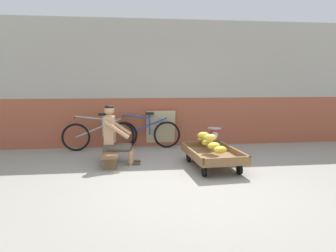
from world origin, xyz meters
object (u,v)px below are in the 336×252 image
banana_cart (212,155)px  bicycle_far_left (145,133)px  weighing_scale (214,134)px  vendor_seated (114,135)px  shopping_bag (230,155)px  low_bench (110,154)px  bicycle_near_left (99,135)px  sign_board (161,129)px  plastic_crate (214,148)px

banana_cart → bicycle_far_left: 2.20m
weighing_scale → banana_cart: bearing=-107.3°
vendor_seated → shopping_bag: vendor_seated is taller
low_bench → banana_cart: bearing=-15.1°
low_bench → bicycle_near_left: 1.33m
weighing_scale → bicycle_near_left: bearing=162.5°
sign_board → plastic_crate: bearing=-44.7°
vendor_seated → sign_board: (1.05, 1.54, -0.13)m
shopping_bag → bicycle_far_left: bearing=139.0°
vendor_seated → bicycle_far_left: (0.66, 1.39, -0.21)m
bicycle_near_left → bicycle_far_left: size_ratio=1.00×
bicycle_far_left → shopping_bag: (1.63, -1.41, -0.23)m
weighing_scale → sign_board: bearing=135.2°
low_bench → bicycle_near_left: bicycle_near_left is taller
bicycle_far_left → sign_board: (0.38, 0.16, 0.09)m
plastic_crate → sign_board: sign_board is taller
banana_cart → vendor_seated: size_ratio=1.31×
plastic_crate → weighing_scale: size_ratio=1.20×
bicycle_near_left → shopping_bag: (2.71, -1.32, -0.23)m
low_bench → bicycle_near_left: size_ratio=0.67×
banana_cart → sign_board: size_ratio=1.69×
bicycle_far_left → banana_cart: bearing=-59.1°
vendor_seated → shopping_bag: 2.34m
plastic_crate → banana_cart: bearing=-107.3°
plastic_crate → bicycle_near_left: size_ratio=0.22×
vendor_seated → low_bench: bearing=173.9°
low_bench → vendor_seated: bearing=-6.1°
banana_cart → bicycle_near_left: bearing=141.0°
plastic_crate → bicycle_far_left: 1.71m
bicycle_far_left → bicycle_near_left: bearing=-174.8°
low_bench → weighing_scale: size_ratio=3.69×
vendor_seated → bicycle_far_left: 1.55m
low_bench → vendor_seated: 0.38m
bicycle_near_left → bicycle_far_left: bearing=5.2°
banana_cart → bicycle_near_left: (-2.21, 1.79, 0.11)m
low_bench → sign_board: 1.92m
banana_cart → vendor_seated: vendor_seated is taller
banana_cart → weighing_scale: bearing=72.7°
vendor_seated → bicycle_near_left: size_ratio=0.69×
bicycle_near_left → bicycle_far_left: (1.08, 0.10, 0.00)m
low_bench → bicycle_far_left: bicycle_far_left is taller
sign_board → shopping_bag: sign_board is taller
low_bench → sign_board: sign_board is taller
bicycle_far_left → sign_board: 0.42m
sign_board → shopping_bag: 2.03m
weighing_scale → shopping_bag: weighing_scale is taller
shopping_bag → banana_cart: bearing=-136.4°
bicycle_far_left → shopping_bag: 2.17m
vendor_seated → plastic_crate: vendor_seated is taller
banana_cart → plastic_crate: bearing=72.7°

